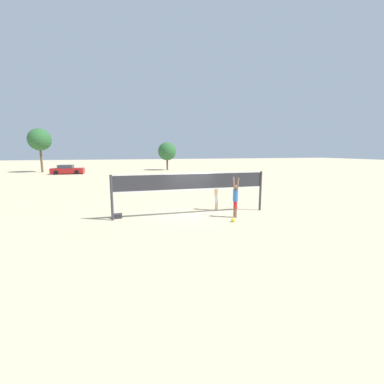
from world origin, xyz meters
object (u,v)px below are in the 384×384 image
object	(u,v)px
volleyball_net	(192,185)
tree_left_cluster	(167,151)
volleyball	(233,220)
gear_bag	(117,216)
player_blocker	(217,191)
tree_right_cluster	(40,140)
player_spiker	(236,196)
parked_car_near	(67,170)

from	to	relation	value
volleyball_net	tree_left_cluster	xyz separation A→B (m)	(4.78, 34.43, 1.81)
volleyball	tree_left_cluster	distance (m)	36.72
volleyball	gear_bag	distance (m)	6.17
player_blocker	gear_bag	distance (m)	5.94
volleyball	tree_right_cluster	xyz separation A→B (m)	(-18.21, 37.30, 5.32)
player_spiker	parked_car_near	xyz separation A→B (m)	(-13.87, 31.35, -0.51)
gear_bag	tree_left_cluster	size ratio (longest dim) A/B	0.10
parked_car_near	tree_left_cluster	bearing A→B (deg)	17.52
player_spiker	gear_bag	xyz separation A→B (m)	(-6.18, 1.55, -1.04)
gear_bag	volleyball	bearing A→B (deg)	-22.56
tree_left_cluster	volleyball_net	bearing A→B (deg)	-97.91
gear_bag	tree_left_cluster	bearing A→B (deg)	75.42
player_blocker	gear_bag	bearing A→B (deg)	-86.52
tree_left_cluster	tree_right_cluster	distance (m)	21.48
player_blocker	tree_left_cluster	world-z (taller)	tree_left_cluster
tree_left_cluster	tree_right_cluster	bearing A→B (deg)	177.66
player_spiker	parked_car_near	bearing A→B (deg)	23.87
volleyball	gear_bag	xyz separation A→B (m)	(-5.70, 2.37, 0.01)
gear_bag	tree_right_cluster	bearing A→B (deg)	109.71
volleyball	player_spiker	bearing A→B (deg)	59.28
gear_bag	tree_right_cluster	distance (m)	37.49
player_blocker	volleyball_net	bearing A→B (deg)	-67.51
player_spiker	tree_right_cluster	size ratio (longest dim) A/B	0.30
player_spiker	tree_right_cluster	world-z (taller)	tree_right_cluster
player_spiker	parked_car_near	size ratio (longest dim) A/B	0.46
volleyball_net	volleyball	size ratio (longest dim) A/B	41.52
player_blocker	parked_car_near	distance (m)	32.41
gear_bag	parked_car_near	distance (m)	30.78
player_blocker	gear_bag	size ratio (longest dim) A/B	4.26
player_blocker	parked_car_near	size ratio (longest dim) A/B	0.46
player_spiker	player_blocker	xyz separation A→B (m)	(-0.35, 1.90, 0.02)
volleyball	parked_car_near	xyz separation A→B (m)	(-13.39, 32.17, 0.54)
player_spiker	volleyball	xyz separation A→B (m)	(-0.49, -0.82, -1.05)
volleyball_net	gear_bag	world-z (taller)	volleyball_net
parked_car_near	tree_left_cluster	size ratio (longest dim) A/B	0.93
player_blocker	parked_car_near	xyz separation A→B (m)	(-13.53, 29.45, -0.53)
volleyball_net	parked_car_near	distance (m)	32.40
volleyball_net	tree_right_cluster	distance (m)	39.19
player_blocker	tree_right_cluster	size ratio (longest dim) A/B	0.30
player_spiker	tree_left_cluster	world-z (taller)	tree_left_cluster
player_spiker	parked_car_near	distance (m)	34.28
volleyball_net	player_spiker	xyz separation A→B (m)	(2.10, -1.17, -0.52)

